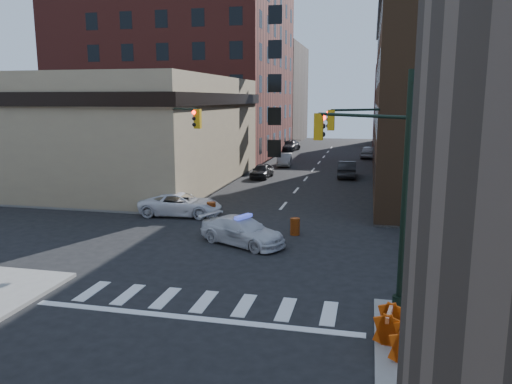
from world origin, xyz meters
The scene contains 30 objects.
ground centered at (0.00, 0.00, 0.00)m, with size 140.00×140.00×0.00m, color black.
sidewalk_nw centered at (-23.00, 32.75, 0.07)m, with size 34.00×54.50×0.15m, color gray.
bank_building centered at (-17.00, 16.50, 4.50)m, with size 22.00×22.00×9.00m, color #988663.
apartment_block centered at (-18.50, 40.00, 12.00)m, with size 25.00×25.00×24.00m, color maroon.
commercial_row_ne centered at (13.00, 22.50, 7.00)m, with size 14.00×34.00×14.00m, color #4A301D.
filler_nw centered at (-16.00, 62.00, 8.00)m, with size 20.00×18.00×16.00m, color brown.
filler_ne centered at (14.00, 58.00, 6.00)m, with size 16.00×16.00×12.00m, color maroon.
signal_pole_se centered at (6.04, -5.52, 4.61)m, with size 5.40×5.27×8.00m.
signal_pole_nw centered at (-5.85, 5.34, 4.34)m, with size 3.58×3.67×8.00m.
signal_pole_ne centered at (5.84, 5.35, 4.34)m, with size 3.67×3.58×8.00m.
tree_ne_near centered at (7.50, 26.00, 3.49)m, with size 3.00×3.00×4.85m.
tree_ne_far centered at (7.50, 34.00, 3.49)m, with size 3.00×3.00×4.85m.
police_car centered at (-0.46, 0.55, 0.68)m, with size 1.91×4.71×1.37m, color silver.
pickup centered at (-5.80, 5.80, 0.71)m, with size 2.37×5.14×1.43m, color white.
parked_car_wnear centered at (-4.03, 21.69, 0.66)m, with size 1.57×3.90×1.33m, color black.
parked_car_wfar centered at (-3.40, 30.41, 0.67)m, with size 1.43×4.09×1.35m, color gray.
parked_car_wdeep centered at (-5.34, 46.46, 0.71)m, with size 1.99×4.91×1.42m, color black.
parked_car_enear centered at (3.63, 23.80, 0.77)m, with size 1.62×4.66×1.53m, color black.
parked_car_efar centered at (5.50, 39.99, 0.77)m, with size 1.81×4.49×1.53m, color #909298.
pedestrian_a centered at (-7.34, 6.00, 0.93)m, with size 0.57×0.37×1.55m, color black.
pedestrian_b centered at (-12.02, 7.36, 1.09)m, with size 0.91×0.71×1.88m, color black.
pedestrian_c centered at (-13.00, 8.55, 0.97)m, with size 0.96×0.40×1.63m, color #1D222C.
barrel_road centered at (1.86, 2.89, 0.46)m, with size 0.52×0.52×0.92m, color #C16009.
barrel_bank centered at (-3.74, 5.60, 0.49)m, with size 0.55×0.55×0.98m, color red.
barricade_se_a centered at (8.50, -6.82, 0.56)m, with size 1.09×0.55×0.82m, color #DE620A, non-canonical shape.
barricade_se_b centered at (6.79, -9.50, 0.57)m, with size 1.12×0.56×0.84m, color orange, non-canonical shape.
barricade_se_c centered at (6.40, -8.50, 0.60)m, with size 1.21×0.60×0.91m, color red, non-canonical shape.
barricade_se_d centered at (7.52, -10.00, 0.64)m, with size 1.32×0.66×0.99m, color #DA590A, non-canonical shape.
barricade_nw_a centered at (-9.50, 6.97, 0.56)m, with size 1.08×0.54×0.81m, color #CA4E09, non-canonical shape.
barricade_nw_b centered at (-11.75, 7.25, 0.61)m, with size 1.23×0.62×0.93m, color red, non-canonical shape.
Camera 1 is at (5.63, -22.95, 7.25)m, focal length 35.00 mm.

